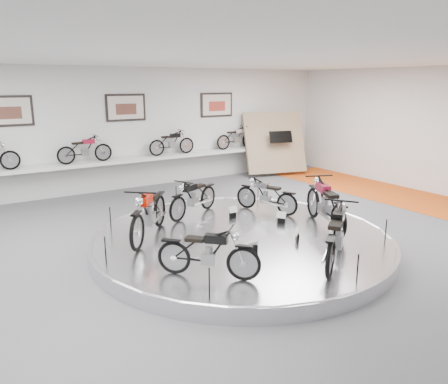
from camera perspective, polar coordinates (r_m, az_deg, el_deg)
floor at (r=9.34m, az=3.38°, el=-7.81°), size 16.00×16.00×0.00m
ceiling at (r=8.69m, az=3.77°, el=17.50°), size 16.00×16.00×0.00m
wall_back at (r=14.97m, az=-12.61°, el=8.04°), size 16.00×0.00×16.00m
orange_carpet_strip at (r=14.25m, az=26.10°, el=-1.51°), size 2.40×12.60×0.01m
dado_band at (r=15.16m, az=-12.29°, el=2.59°), size 15.68×0.04×1.10m
display_platform at (r=9.51m, az=2.32°, el=-6.41°), size 6.40×6.40×0.30m
platform_rim at (r=9.47m, az=2.33°, el=-5.73°), size 6.40×6.40×0.10m
shelf at (r=14.82m, az=-12.00°, el=4.11°), size 11.00×0.55×0.10m
poster_left at (r=14.06m, az=-26.36°, el=9.45°), size 1.35×0.06×0.88m
poster_center at (r=14.88m, az=-12.70°, el=10.71°), size 1.35×0.06×0.88m
poster_right at (r=16.42m, az=-0.96°, el=11.32°), size 1.35×0.06×0.88m
display_panel at (r=17.07m, az=6.65°, el=6.44°), size 2.56×1.52×2.30m
shelf_bike_b at (r=14.31m, az=-17.71°, el=5.10°), size 1.22×0.43×0.73m
shelf_bike_c at (r=15.35m, az=-6.82°, el=6.22°), size 1.22×0.43×0.73m
shelf_bike_d at (r=16.69m, az=1.59°, el=6.93°), size 1.22×0.43×0.73m
bike_a at (r=11.02m, az=5.54°, el=-0.40°), size 1.04×1.58×0.87m
bike_b at (r=10.70m, az=-4.01°, el=-0.64°), size 1.67×1.18×0.93m
bike_c at (r=9.23m, az=-9.80°, el=-2.61°), size 1.75×1.87×1.12m
bike_d at (r=7.30m, az=-2.08°, el=-7.88°), size 1.44×1.46×0.89m
bike_e at (r=8.11m, az=14.50°, el=-5.39°), size 1.85×1.58×1.07m
bike_f at (r=10.02m, az=13.10°, el=-1.47°), size 1.37×2.00×1.11m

